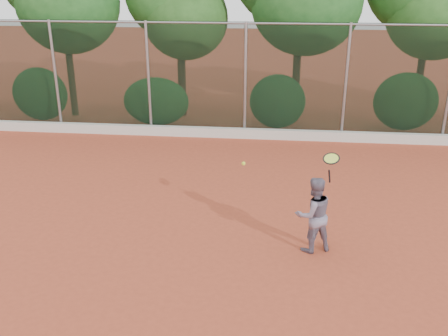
# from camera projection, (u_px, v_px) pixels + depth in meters

# --- Properties ---
(ground) EXTENTS (80.00, 80.00, 0.00)m
(ground) POSITION_uv_depth(u_px,v_px,m) (218.00, 250.00, 9.29)
(ground) COLOR #AC4328
(ground) RESTS_ON ground
(concrete_curb) EXTENTS (24.00, 0.20, 0.30)m
(concrete_curb) POSITION_uv_depth(u_px,v_px,m) (244.00, 133.00, 15.55)
(concrete_curb) COLOR beige
(concrete_curb) RESTS_ON ground
(tennis_player) EXTENTS (0.86, 0.77, 1.45)m
(tennis_player) POSITION_uv_depth(u_px,v_px,m) (313.00, 215.00, 9.05)
(tennis_player) COLOR slate
(tennis_player) RESTS_ON ground
(chainlink_fence) EXTENTS (24.09, 0.09, 3.50)m
(chainlink_fence) POSITION_uv_depth(u_px,v_px,m) (245.00, 78.00, 15.10)
(chainlink_fence) COLOR black
(chainlink_fence) RESTS_ON ground
(tennis_racket) EXTENTS (0.36, 0.35, 0.56)m
(tennis_racket) POSITION_uv_depth(u_px,v_px,m) (331.00, 161.00, 8.48)
(tennis_racket) COLOR black
(tennis_racket) RESTS_ON ground
(tennis_ball_in_flight) EXTENTS (0.07, 0.07, 0.07)m
(tennis_ball_in_flight) POSITION_uv_depth(u_px,v_px,m) (244.00, 163.00, 9.23)
(tennis_ball_in_flight) COLOR #CFDE32
(tennis_ball_in_flight) RESTS_ON ground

